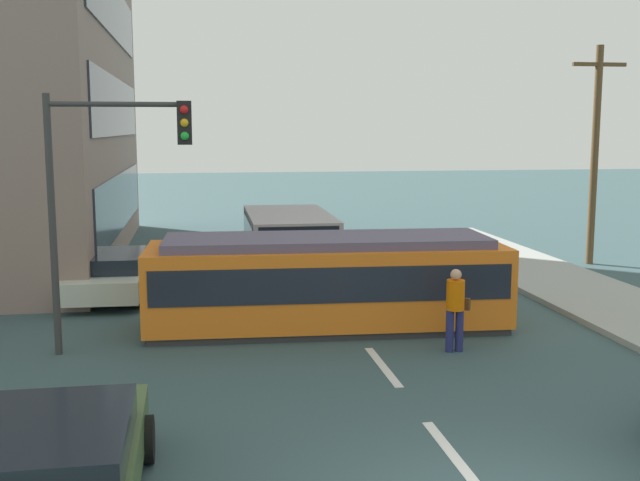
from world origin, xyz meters
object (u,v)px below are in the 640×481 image
object	(u,v)px
utility_pole_mid	(595,151)
pedestrian_crossing	(456,305)
streetcar_tram	(326,280)
parked_sedan_near	(54,467)
traffic_light_mast	(108,174)
parked_sedan_mid	(110,273)
city_bus	(289,238)

from	to	relation	value
utility_pole_mid	pedestrian_crossing	bearing A→B (deg)	-130.85
streetcar_tram	parked_sedan_near	size ratio (longest dim) A/B	1.82
traffic_light_mast	utility_pole_mid	xyz separation A→B (m)	(14.37, 7.83, 0.14)
pedestrian_crossing	streetcar_tram	bearing A→B (deg)	133.89
traffic_light_mast	parked_sedan_mid	bearing A→B (deg)	96.88
streetcar_tram	traffic_light_mast	size ratio (longest dim) A/B	1.58
streetcar_tram	parked_sedan_near	world-z (taller)	streetcar_tram
traffic_light_mast	streetcar_tram	bearing A→B (deg)	15.35
traffic_light_mast	utility_pole_mid	world-z (taller)	utility_pole_mid
streetcar_tram	parked_sedan_near	distance (m)	9.10
parked_sedan_near	traffic_light_mast	size ratio (longest dim) A/B	0.87
streetcar_tram	parked_sedan_mid	distance (m)	6.48
parked_sedan_near	city_bus	bearing A→B (deg)	73.26
streetcar_tram	city_bus	size ratio (longest dim) A/B	1.49
pedestrian_crossing	parked_sedan_mid	xyz separation A→B (m)	(-7.31, 6.25, -0.32)
utility_pole_mid	streetcar_tram	bearing A→B (deg)	-146.28
parked_sedan_mid	utility_pole_mid	world-z (taller)	utility_pole_mid
pedestrian_crossing	parked_sedan_near	bearing A→B (deg)	-139.87
streetcar_tram	parked_sedan_near	xyz separation A→B (m)	(-4.47, -7.91, -0.44)
city_bus	traffic_light_mast	distance (m)	9.63
pedestrian_crossing	traffic_light_mast	bearing A→B (deg)	171.02
pedestrian_crossing	utility_pole_mid	world-z (taller)	utility_pole_mid
utility_pole_mid	parked_sedan_near	bearing A→B (deg)	-134.70
streetcar_tram	utility_pole_mid	distance (m)	12.17
parked_sedan_near	utility_pole_mid	world-z (taller)	utility_pole_mid
parked_sedan_near	parked_sedan_mid	bearing A→B (deg)	93.09
streetcar_tram	traffic_light_mast	distance (m)	5.27
parked_sedan_near	parked_sedan_mid	size ratio (longest dim) A/B	0.97
parked_sedan_near	utility_pole_mid	size ratio (longest dim) A/B	0.63
streetcar_tram	parked_sedan_mid	world-z (taller)	streetcar_tram
parked_sedan_near	utility_pole_mid	xyz separation A→B (m)	(14.36, 14.51, 3.06)
parked_sedan_mid	traffic_light_mast	bearing A→B (deg)	-83.12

